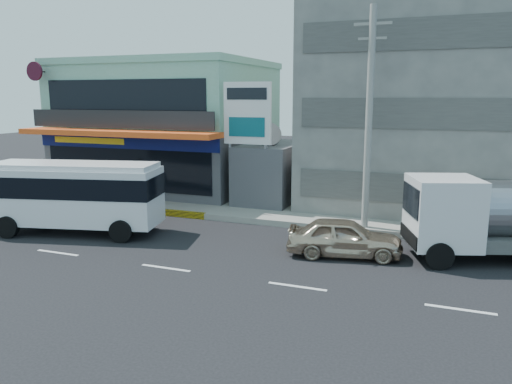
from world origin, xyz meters
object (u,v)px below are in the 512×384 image
at_px(utility_pole_near, 369,120).
at_px(minibus, 74,192).
at_px(sedan, 345,237).
at_px(tanker_truck, 509,217).
at_px(motorcycle_rider, 70,200).
at_px(billboard, 247,121).
at_px(shop_building, 170,129).
at_px(concrete_building, 466,81).
at_px(satellite_dish, 268,144).

distance_m(utility_pole_near, minibus, 13.58).
bearing_deg(sedan, tanker_truck, -84.43).
bearing_deg(utility_pole_near, motorcycle_rider, -173.44).
xyz_separation_m(billboard, sedan, (6.29, -5.43, -4.17)).
bearing_deg(utility_pole_near, tanker_truck, -18.54).
relative_size(utility_pole_near, motorcycle_rider, 4.46).
bearing_deg(utility_pole_near, billboard, 164.52).
bearing_deg(minibus, utility_pole_near, 20.86).
distance_m(shop_building, concrete_building, 18.28).
xyz_separation_m(concrete_building, satellite_dish, (-10.00, -4.00, -3.42)).
distance_m(satellite_dish, billboard, 2.31).
bearing_deg(shop_building, satellite_dish, -20.21).
relative_size(shop_building, sedan, 2.79).
height_order(billboard, motorcycle_rider, billboard).
bearing_deg(sedan, billboard, 38.38).
distance_m(sedan, tanker_truck, 6.20).
height_order(shop_building, tanker_truck, shop_building).
distance_m(billboard, utility_pole_near, 6.75).
relative_size(billboard, tanker_truck, 0.82).
bearing_deg(motorcycle_rider, concrete_building, 25.92).
distance_m(utility_pole_near, sedan, 5.70).
height_order(shop_building, sedan, shop_building).
bearing_deg(shop_building, concrete_building, 3.35).
relative_size(concrete_building, tanker_truck, 1.90).
xyz_separation_m(satellite_dish, sedan, (5.79, -7.23, -2.82)).
xyz_separation_m(minibus, sedan, (12.13, 1.07, -1.17)).
relative_size(utility_pole_near, minibus, 1.24).
xyz_separation_m(concrete_building, motorcycle_rider, (-19.25, -9.36, -6.26)).
bearing_deg(sedan, minibus, 84.20).
height_order(sedan, tanker_truck, tanker_truck).
height_order(utility_pole_near, minibus, utility_pole_near).
distance_m(shop_building, satellite_dish, 8.54).
distance_m(concrete_building, minibus, 21.06).
height_order(satellite_dish, sedan, satellite_dish).
height_order(satellite_dish, tanker_truck, satellite_dish).
bearing_deg(concrete_building, sedan, -110.53).
bearing_deg(billboard, sedan, -40.79).
relative_size(satellite_dish, utility_pole_near, 0.15).
distance_m(satellite_dish, minibus, 10.57).
bearing_deg(motorcycle_rider, minibus, -45.23).
bearing_deg(motorcycle_rider, sedan, -7.11).
bearing_deg(concrete_building, minibus, -143.02).
bearing_deg(concrete_building, satellite_dish, -158.20).
xyz_separation_m(shop_building, billboard, (7.50, -4.75, 0.93)).
bearing_deg(satellite_dish, tanker_truck, -25.24).
distance_m(satellite_dish, motorcycle_rider, 11.06).
distance_m(concrete_building, utility_pole_near, 8.79).
xyz_separation_m(minibus, tanker_truck, (18.00, 2.80, -0.22)).
xyz_separation_m(concrete_building, tanker_truck, (1.67, -9.50, -5.29)).
distance_m(utility_pole_near, motorcycle_rider, 15.97).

